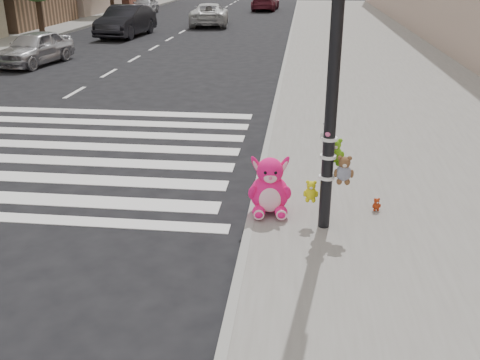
% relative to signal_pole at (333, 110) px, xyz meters
% --- Properties ---
extents(ground, '(120.00, 120.00, 0.00)m').
position_rel_signal_pole_xyz_m(ground, '(-2.62, -1.81, -1.82)').
color(ground, black).
rests_on(ground, ground).
extents(sidewalk_near, '(7.00, 80.00, 0.14)m').
position_rel_signal_pole_xyz_m(sidewalk_near, '(2.38, 8.19, -1.75)').
color(sidewalk_near, slate).
rests_on(sidewalk_near, ground).
extents(curb_edge, '(0.12, 80.00, 0.15)m').
position_rel_signal_pole_xyz_m(curb_edge, '(-1.07, 8.19, -1.75)').
color(curb_edge, gray).
rests_on(curb_edge, ground).
extents(signal_pole, '(0.67, 0.49, 4.00)m').
position_rel_signal_pole_xyz_m(signal_pole, '(0.00, 0.00, 0.00)').
color(signal_pole, black).
rests_on(signal_pole, sidewalk_near).
extents(pink_bunny, '(0.64, 0.70, 0.90)m').
position_rel_signal_pole_xyz_m(pink_bunny, '(-0.82, 0.36, -1.32)').
color(pink_bunny, '#FF1574').
rests_on(pink_bunny, sidewalk_near).
extents(red_teddy, '(0.16, 0.13, 0.20)m').
position_rel_signal_pole_xyz_m(red_teddy, '(0.78, 0.59, -1.58)').
color(red_teddy, '#9F2D0F').
rests_on(red_teddy, sidewalk_near).
extents(car_silver_far, '(2.00, 3.83, 1.24)m').
position_rel_signal_pole_xyz_m(car_silver_far, '(-10.43, 12.53, -1.20)').
color(car_silver_far, '#AEADB2').
rests_on(car_silver_far, ground).
extents(car_dark_far, '(2.05, 4.85, 1.56)m').
position_rel_signal_pole_xyz_m(car_dark_far, '(-9.55, 20.93, -1.04)').
color(car_dark_far, black).
rests_on(car_dark_far, ground).
extents(car_white_near, '(2.71, 4.96, 1.32)m').
position_rel_signal_pole_xyz_m(car_white_near, '(-6.12, 26.48, -1.16)').
color(car_white_near, silver).
rests_on(car_white_near, ground).
extents(car_maroon_near, '(2.11, 4.75, 1.36)m').
position_rel_signal_pole_xyz_m(car_maroon_near, '(-3.53, 37.92, -1.15)').
color(car_maroon_near, '#571824').
rests_on(car_maroon_near, ground).
extents(car_silver_deep, '(1.66, 3.82, 1.28)m').
position_rel_signal_pole_xyz_m(car_silver_deep, '(-12.26, 33.89, -1.18)').
color(car_silver_deep, '#9E9EA2').
rests_on(car_silver_deep, ground).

